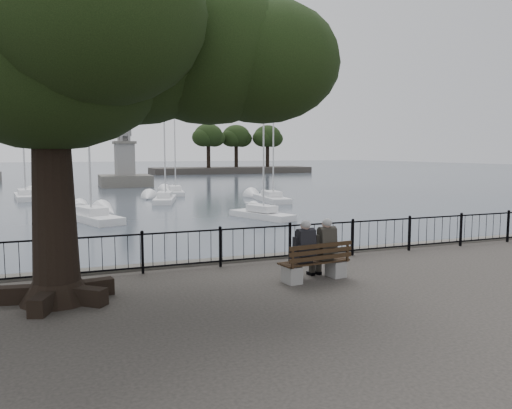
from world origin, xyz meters
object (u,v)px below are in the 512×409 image
tree (88,35)px  lion_monument (125,168)px  bench (315,267)px  person_left (302,253)px  person_right (323,250)px

tree → lion_monument: tree is taller
bench → lion_monument: lion_monument is taller
person_left → tree: (-4.54, 0.46, 4.63)m
person_right → tree: 6.92m
tree → lion_monument: 49.59m
bench → lion_monument: 49.58m
person_right → lion_monument: lion_monument is taller
bench → tree: (-4.86, 0.52, 4.98)m
bench → person_right: bearing=26.3°
lion_monument → tree: bearing=-97.2°
person_left → person_right: (0.59, 0.08, 0.00)m
bench → tree: size_ratio=0.18×
person_right → tree: (-5.13, 0.39, 4.63)m
bench → lion_monument: bearing=88.5°
person_left → lion_monument: (1.65, 49.49, 0.45)m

